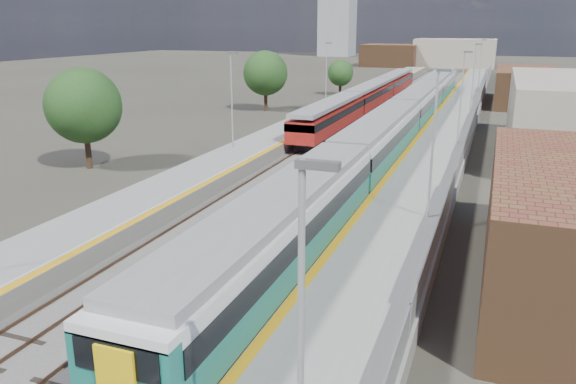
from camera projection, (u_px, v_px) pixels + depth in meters
The scene contains 11 objects.
ground at pixel (394, 133), 56.40m from camera, with size 320.00×320.00×0.00m, color #47443A.
ballast_bed at pixel (377, 128), 59.38m from camera, with size 10.50×155.00×0.06m, color #565451.
tracks at pixel (386, 125), 60.67m from camera, with size 8.96×160.00×0.17m.
platform_right at pixel (451, 127), 56.73m from camera, with size 4.70×155.00×8.52m.
platform_left at pixel (316, 120), 61.50m from camera, with size 4.30×155.00×8.52m.
buildings at pixel (387, 24), 138.98m from camera, with size 72.00×185.50×40.00m.
green_train at pixel (403, 118), 51.13m from camera, with size 3.02×83.98×3.32m.
red_train at pixel (370, 96), 70.01m from camera, with size 2.66×54.11×3.36m.
tree_a at pixel (84, 106), 41.36m from camera, with size 5.57×5.57×7.54m.
tree_b at pixel (265, 73), 69.80m from camera, with size 5.52×5.52×7.49m.
tree_c at pixel (340, 73), 86.18m from camera, with size 3.96×3.96×5.36m.
Camera 1 is at (9.32, -5.98, 10.48)m, focal length 35.00 mm.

